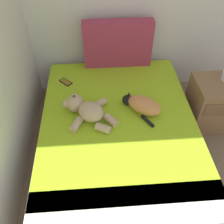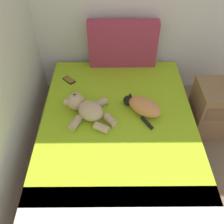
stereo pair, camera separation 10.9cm
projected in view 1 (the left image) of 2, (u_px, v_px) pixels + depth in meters
name	position (u px, v px, depth m)	size (l,w,h in m)	color
bed	(118.00, 135.00, 2.48)	(1.51, 2.00, 0.45)	olive
patterned_cushion	(118.00, 44.00, 2.77)	(0.77, 0.13, 0.54)	#A5334C
cat	(142.00, 105.00, 2.36)	(0.39, 0.41, 0.15)	#D18447
teddy_bear	(86.00, 110.00, 2.30)	(0.53, 0.48, 0.18)	tan
cell_phone	(66.00, 82.00, 2.72)	(0.15, 0.16, 0.01)	black
nightstand	(213.00, 104.00, 2.71)	(0.48, 0.47, 0.57)	olive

